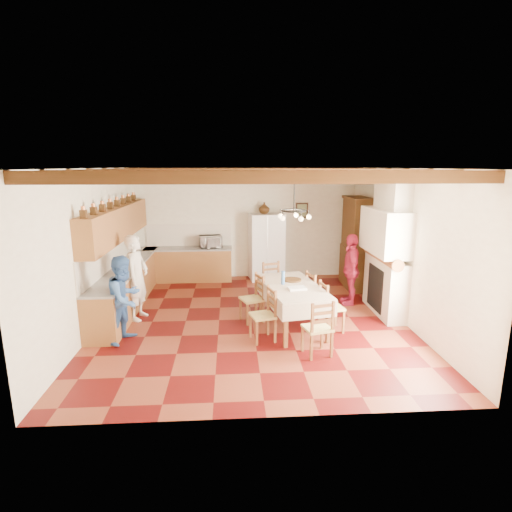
{
  "coord_description": "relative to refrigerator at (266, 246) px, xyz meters",
  "views": [
    {
      "loc": [
        -0.41,
        -7.61,
        3.05
      ],
      "look_at": [
        0.1,
        0.3,
        1.25
      ],
      "focal_mm": 28.0,
      "sensor_mm": 36.0,
      "label": 1
    }
  ],
  "objects": [
    {
      "name": "floor",
      "position": [
        -0.55,
        -3.0,
        -0.91
      ],
      "size": [
        6.0,
        6.5,
        0.02
      ],
      "primitive_type": "cube",
      "color": "#4A0A09",
      "rests_on": "ground"
    },
    {
      "name": "ceiling",
      "position": [
        -0.55,
        -3.0,
        2.11
      ],
      "size": [
        6.0,
        6.5,
        0.02
      ],
      "primitive_type": "cube",
      "color": "white",
      "rests_on": "ground"
    },
    {
      "name": "wall_back",
      "position": [
        -0.55,
        0.26,
        0.6
      ],
      "size": [
        6.0,
        0.02,
        3.0
      ],
      "primitive_type": "cube",
      "color": "beige",
      "rests_on": "ground"
    },
    {
      "name": "wall_front",
      "position": [
        -0.55,
        -6.26,
        0.6
      ],
      "size": [
        6.0,
        0.02,
        3.0
      ],
      "primitive_type": "cube",
      "color": "beige",
      "rests_on": "ground"
    },
    {
      "name": "wall_left",
      "position": [
        -3.56,
        -3.0,
        0.6
      ],
      "size": [
        0.02,
        6.5,
        3.0
      ],
      "primitive_type": "cube",
      "color": "beige",
      "rests_on": "ground"
    },
    {
      "name": "wall_right",
      "position": [
        2.46,
        -3.0,
        0.6
      ],
      "size": [
        0.02,
        6.5,
        3.0
      ],
      "primitive_type": "cube",
      "color": "beige",
      "rests_on": "ground"
    },
    {
      "name": "ceiling_beams",
      "position": [
        -0.55,
        -3.0,
        2.01
      ],
      "size": [
        6.0,
        6.3,
        0.16
      ],
      "primitive_type": null,
      "color": "#37220B",
      "rests_on": "ground"
    },
    {
      "name": "lower_cabinets_left",
      "position": [
        -3.25,
        -1.95,
        -0.47
      ],
      "size": [
        0.6,
        4.3,
        0.86
      ],
      "primitive_type": "cube",
      "color": "brown",
      "rests_on": "ground"
    },
    {
      "name": "lower_cabinets_back",
      "position": [
        -2.1,
        -0.05,
        -0.47
      ],
      "size": [
        2.3,
        0.6,
        0.86
      ],
      "primitive_type": "cube",
      "color": "brown",
      "rests_on": "ground"
    },
    {
      "name": "countertop_left",
      "position": [
        -3.25,
        -1.95,
        -0.02
      ],
      "size": [
        0.62,
        4.3,
        0.04
      ],
      "primitive_type": "cube",
      "color": "slate",
      "rests_on": "lower_cabinets_left"
    },
    {
      "name": "countertop_back",
      "position": [
        -2.1,
        -0.05,
        -0.02
      ],
      "size": [
        2.34,
        0.62,
        0.04
      ],
      "primitive_type": "cube",
      "color": "slate",
      "rests_on": "lower_cabinets_back"
    },
    {
      "name": "backsplash_left",
      "position": [
        -3.54,
        -1.95,
        0.3
      ],
      "size": [
        0.03,
        4.3,
        0.6
      ],
      "primitive_type": "cube",
      "color": "silver",
      "rests_on": "ground"
    },
    {
      "name": "backsplash_back",
      "position": [
        -2.1,
        0.23,
        0.3
      ],
      "size": [
        2.3,
        0.03,
        0.6
      ],
      "primitive_type": "cube",
      "color": "silver",
      "rests_on": "ground"
    },
    {
      "name": "upper_cabinets",
      "position": [
        -3.38,
        -1.95,
        0.95
      ],
      "size": [
        0.35,
        4.2,
        0.7
      ],
      "primitive_type": "cube",
      "color": "brown",
      "rests_on": "ground"
    },
    {
      "name": "fireplace",
      "position": [
        2.17,
        -2.8,
        0.5
      ],
      "size": [
        0.56,
        1.6,
        2.8
      ],
      "primitive_type": null,
      "color": "beige",
      "rests_on": "ground"
    },
    {
      "name": "wall_picture",
      "position": [
        1.0,
        0.23,
        0.95
      ],
      "size": [
        0.34,
        0.03,
        0.42
      ],
      "primitive_type": "cube",
      "color": "black",
      "rests_on": "ground"
    },
    {
      "name": "refrigerator",
      "position": [
        0.0,
        0.0,
        0.0
      ],
      "size": [
        0.98,
        0.84,
        1.8
      ],
      "primitive_type": "cube",
      "rotation": [
        0.0,
        0.0,
        0.12
      ],
      "color": "white",
      "rests_on": "floor"
    },
    {
      "name": "hutch",
      "position": [
        2.2,
        -0.92,
        0.25
      ],
      "size": [
        0.57,
        1.28,
        2.29
      ],
      "primitive_type": null,
      "rotation": [
        0.0,
        0.0,
        -0.03
      ],
      "color": "#3D220C",
      "rests_on": "floor"
    },
    {
      "name": "dining_table",
      "position": [
        0.2,
        -3.41,
        -0.15
      ],
      "size": [
        1.28,
        2.04,
        0.83
      ],
      "rotation": [
        0.0,
        0.0,
        0.17
      ],
      "color": "beige",
      "rests_on": "floor"
    },
    {
      "name": "chandelier",
      "position": [
        0.2,
        -3.41,
        1.35
      ],
      "size": [
        0.47,
        0.47,
        0.03
      ],
      "primitive_type": "torus",
      "color": "black",
      "rests_on": "ground"
    },
    {
      "name": "chair_left_near",
      "position": [
        -0.42,
        -3.99,
        -0.42
      ],
      "size": [
        0.5,
        0.51,
        0.96
      ],
      "primitive_type": null,
      "rotation": [
        0.0,
        0.0,
        -1.31
      ],
      "color": "brown",
      "rests_on": "floor"
    },
    {
      "name": "chair_left_far",
      "position": [
        -0.56,
        -3.09,
        -0.42
      ],
      "size": [
        0.52,
        0.53,
        0.96
      ],
      "primitive_type": null,
      "rotation": [
        0.0,
        0.0,
        -1.22
      ],
      "color": "brown",
      "rests_on": "floor"
    },
    {
      "name": "chair_right_near",
      "position": [
        0.91,
        -3.66,
        -0.42
      ],
      "size": [
        0.46,
        0.48,
        0.96
      ],
      "primitive_type": null,
      "rotation": [
        0.0,
        0.0,
        1.72
      ],
      "color": "brown",
      "rests_on": "floor"
    },
    {
      "name": "chair_right_far",
      "position": [
        0.8,
        -2.94,
        -0.42
      ],
      "size": [
        0.5,
        0.51,
        0.96
      ],
      "primitive_type": null,
      "rotation": [
        0.0,
        0.0,
        1.85
      ],
      "color": "brown",
      "rests_on": "floor"
    },
    {
      "name": "chair_end_near",
      "position": [
        0.43,
        -4.6,
        -0.42
      ],
      "size": [
        0.5,
        0.49,
        0.96
      ],
      "primitive_type": null,
      "rotation": [
        0.0,
        0.0,
        3.39
      ],
      "color": "brown",
      "rests_on": "floor"
    },
    {
      "name": "chair_end_far",
      "position": [
        -0.03,
        -2.16,
        -0.42
      ],
      "size": [
        0.5,
        0.49,
        0.96
      ],
      "primitive_type": null,
      "rotation": [
        0.0,
        0.0,
        0.24
      ],
      "color": "brown",
      "rests_on": "floor"
    },
    {
      "name": "person_man",
      "position": [
        -2.84,
        -2.79,
        -0.03
      ],
      "size": [
        0.52,
        0.7,
        1.73
      ],
      "primitive_type": "imported",
      "rotation": [
        0.0,
        0.0,
        1.38
      ],
      "color": "white",
      "rests_on": "floor"
    },
    {
      "name": "person_woman_blue",
      "position": [
        -2.82,
        -3.84,
        -0.12
      ],
      "size": [
        0.84,
        0.92,
        1.55
      ],
      "primitive_type": "imported",
      "rotation": [
        0.0,
        0.0,
        1.16
      ],
      "color": "#3760A7",
      "rests_on": "floor"
    },
    {
      "name": "person_woman_red",
      "position": [
        1.7,
        -2.18,
        -0.1
      ],
      "size": [
        0.53,
        0.98,
        1.6
      ],
      "primitive_type": "imported",
      "rotation": [
        0.0,
        0.0,
        -1.73
      ],
      "color": "#B61F42",
      "rests_on": "floor"
    },
    {
      "name": "microwave",
      "position": [
        -1.5,
        -0.05,
        0.16
      ],
      "size": [
        0.64,
        0.49,
        0.32
      ],
      "primitive_type": "imported",
      "rotation": [
        0.0,
        0.0,
        0.18
      ],
      "color": "silver",
      "rests_on": "countertop_back"
    },
    {
      "name": "fridge_vase",
      "position": [
        -0.06,
        0.0,
        1.05
      ],
      "size": [
        0.31,
        0.31,
        0.3
      ],
      "primitive_type": "imported",
      "rotation": [
        0.0,
        0.0,
        0.08
      ],
      "color": "#3D220C",
      "rests_on": "refrigerator"
    }
  ]
}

